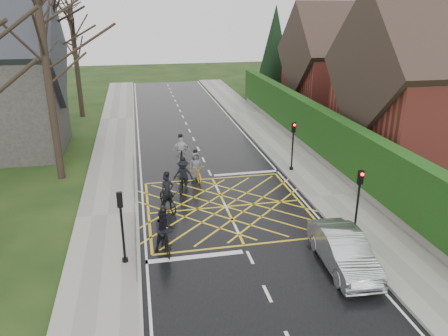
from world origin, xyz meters
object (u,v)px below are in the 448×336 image
object	(u,v)px
cyclist_rear	(168,197)
car	(344,251)
cyclist_mid	(184,178)
cyclist_front	(181,153)
cyclist_lead	(196,169)
cyclist_back	(165,235)

from	to	relation	value
cyclist_rear	car	world-z (taller)	cyclist_rear
cyclist_rear	car	distance (m)	9.33
cyclist_rear	cyclist_mid	world-z (taller)	cyclist_rear
cyclist_front	cyclist_rear	bearing A→B (deg)	-100.67
cyclist_rear	cyclist_front	size ratio (longest dim) A/B	1.05
cyclist_mid	cyclist_lead	bearing A→B (deg)	76.14
cyclist_lead	car	world-z (taller)	cyclist_lead
cyclist_back	cyclist_mid	bearing A→B (deg)	69.12
cyclist_back	cyclist_lead	size ratio (longest dim) A/B	1.03
cyclist_rear	cyclist_lead	bearing A→B (deg)	44.32
cyclist_back	cyclist_front	size ratio (longest dim) A/B	0.99
cyclist_back	cyclist_mid	size ratio (longest dim) A/B	0.98
cyclist_front	cyclist_lead	bearing A→B (deg)	-76.86
cyclist_front	car	xyz separation A→B (m)	(5.03, -13.27, -0.04)
car	cyclist_lead	bearing A→B (deg)	116.23
cyclist_back	cyclist_rear	bearing A→B (deg)	76.20
cyclist_front	cyclist_lead	world-z (taller)	cyclist_front
cyclist_mid	car	world-z (taller)	cyclist_mid
cyclist_mid	cyclist_back	bearing A→B (deg)	-84.97
cyclist_mid	cyclist_front	size ratio (longest dim) A/B	1.01
cyclist_back	cyclist_front	bearing A→B (deg)	72.66
cyclist_mid	cyclist_rear	bearing A→B (deg)	-96.45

